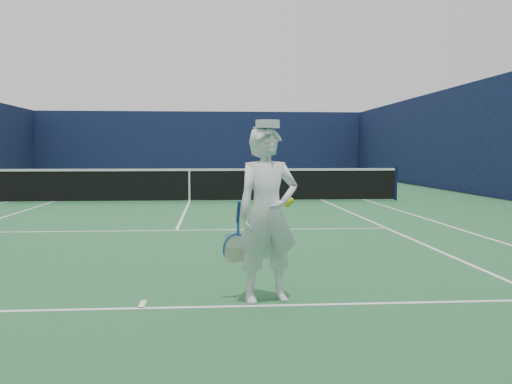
# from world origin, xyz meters

# --- Properties ---
(ground) EXTENTS (80.00, 80.00, 0.00)m
(ground) POSITION_xyz_m (0.00, 0.00, 0.00)
(ground) COLOR #246033
(ground) RESTS_ON ground
(court_markings) EXTENTS (11.03, 23.83, 0.01)m
(court_markings) POSITION_xyz_m (0.00, 0.00, 0.00)
(court_markings) COLOR white
(court_markings) RESTS_ON ground
(windscreen_fence) EXTENTS (20.12, 36.12, 4.00)m
(windscreen_fence) POSITION_xyz_m (0.00, 0.00, 2.00)
(windscreen_fence) COLOR #0F1639
(windscreen_fence) RESTS_ON ground
(tennis_net) EXTENTS (12.88, 0.09, 1.07)m
(tennis_net) POSITION_xyz_m (0.00, 0.00, 0.55)
(tennis_net) COLOR #141E4C
(tennis_net) RESTS_ON ground
(tennis_player) EXTENTS (0.84, 0.58, 1.82)m
(tennis_player) POSITION_xyz_m (1.24, -11.67, 0.89)
(tennis_player) COLOR white
(tennis_player) RESTS_ON ground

